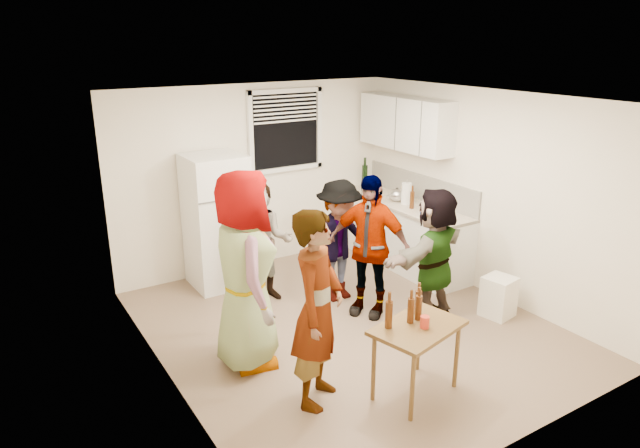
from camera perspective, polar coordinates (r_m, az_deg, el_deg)
room at (r=6.45m, az=2.94°, el=-10.25°), size 4.00×4.50×2.50m
window at (r=7.88m, az=-3.44°, el=9.30°), size 1.12×0.10×1.06m
refrigerator at (r=7.32m, az=-10.29°, el=0.28°), size 0.70×0.70×1.70m
counter_lower at (r=8.07m, az=8.24°, el=-1.05°), size 0.60×2.20×0.86m
countertop at (r=7.93m, az=8.39°, el=2.02°), size 0.64×2.22×0.04m
backsplash at (r=8.06m, az=10.00°, el=3.67°), size 0.03×2.20×0.36m
upper_cabinets at (r=7.94m, az=8.53°, el=9.94°), size 0.34×1.60×0.70m
kettle at (r=7.97m, az=7.65°, el=2.27°), size 0.25×0.21×0.21m
paper_towel at (r=7.87m, az=8.57°, el=2.02°), size 0.13×0.13×0.29m
wine_bottle at (r=8.70m, az=4.46°, el=3.75°), size 0.08×0.08×0.33m
beer_bottle_counter at (r=7.66m, az=9.14°, el=1.55°), size 0.06×0.06×0.23m
blue_cup at (r=7.43m, az=10.32°, el=0.95°), size 0.10×0.10×0.13m
picture_frame at (r=8.21m, az=8.60°, el=3.21°), size 0.02×0.17×0.14m
trash_bin at (r=6.89m, az=17.42°, el=-6.85°), size 0.37×0.37×0.47m
serving_table at (r=5.47m, az=9.38°, el=-16.30°), size 0.91×0.71×0.68m
beer_bottle_table at (r=5.05m, az=6.84°, el=-10.23°), size 0.06×0.06×0.25m
red_cup at (r=5.09m, az=10.40°, el=-10.15°), size 0.08×0.08×0.11m
guest_grey at (r=5.88m, az=-7.11°, el=-13.44°), size 2.12×1.38×0.62m
guest_stripe at (r=5.33m, az=-0.23°, el=-17.01°), size 1.63×1.77×0.42m
guest_back_left at (r=7.12m, az=-5.50°, el=-7.43°), size 1.34×1.62×0.55m
guest_back_right at (r=7.11m, az=1.85°, el=-7.36°), size 0.99×1.51×0.56m
guest_black at (r=6.79m, az=4.72°, el=-8.74°), size 1.91×1.71×0.40m
guest_orange at (r=6.75m, az=10.92°, el=-9.19°), size 1.82×1.90×0.46m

